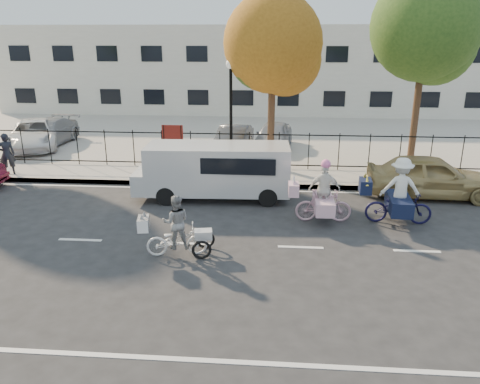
# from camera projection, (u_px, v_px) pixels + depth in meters

# --- Properties ---
(ground) EXTENTS (120.00, 120.00, 0.00)m
(ground) POSITION_uv_depth(u_px,v_px,m) (189.00, 244.00, 12.57)
(ground) COLOR #333334
(road_markings) EXTENTS (60.00, 9.52, 0.01)m
(road_markings) POSITION_uv_depth(u_px,v_px,m) (189.00, 243.00, 12.57)
(road_markings) COLOR silver
(road_markings) RESTS_ON ground
(curb) EXTENTS (60.00, 0.10, 0.15)m
(curb) POSITION_uv_depth(u_px,v_px,m) (213.00, 185.00, 17.32)
(curb) COLOR #A8A399
(curb) RESTS_ON ground
(sidewalk) EXTENTS (60.00, 2.20, 0.15)m
(sidewalk) POSITION_uv_depth(u_px,v_px,m) (217.00, 176.00, 18.31)
(sidewalk) COLOR #A8A399
(sidewalk) RESTS_ON ground
(parking_lot) EXTENTS (60.00, 15.60, 0.15)m
(parking_lot) POSITION_uv_depth(u_px,v_px,m) (236.00, 132.00, 26.72)
(parking_lot) COLOR #A8A399
(parking_lot) RESTS_ON ground
(iron_fence) EXTENTS (58.00, 0.06, 1.50)m
(iron_fence) POSITION_uv_depth(u_px,v_px,m) (220.00, 149.00, 19.09)
(iron_fence) COLOR black
(iron_fence) RESTS_ON sidewalk
(building) EXTENTS (34.00, 10.00, 6.00)m
(building) POSITION_uv_depth(u_px,v_px,m) (248.00, 68.00, 35.25)
(building) COLOR silver
(building) RESTS_ON ground
(lamppost) EXTENTS (0.36, 0.36, 4.33)m
(lamppost) POSITION_uv_depth(u_px,v_px,m) (231.00, 96.00, 17.97)
(lamppost) COLOR black
(lamppost) RESTS_ON sidewalk
(street_sign) EXTENTS (0.85, 0.06, 1.80)m
(street_sign) POSITION_uv_depth(u_px,v_px,m) (173.00, 138.00, 18.68)
(street_sign) COLOR black
(street_sign) RESTS_ON sidewalk
(zebra_trike) EXTENTS (1.87, 0.92, 1.60)m
(zebra_trike) POSITION_uv_depth(u_px,v_px,m) (177.00, 232.00, 11.74)
(zebra_trike) COLOR white
(zebra_trike) RESTS_ON ground
(unicorn_bike) EXTENTS (1.90, 1.31, 1.93)m
(unicorn_bike) POSITION_uv_depth(u_px,v_px,m) (323.00, 199.00, 13.86)
(unicorn_bike) COLOR #CF9EAF
(unicorn_bike) RESTS_ON ground
(bull_bike) EXTENTS (2.16, 1.49, 2.00)m
(bull_bike) POSITION_uv_depth(u_px,v_px,m) (398.00, 198.00, 13.72)
(bull_bike) COLOR #110F34
(bull_bike) RESTS_ON ground
(white_van) EXTENTS (5.27, 1.95, 1.85)m
(white_van) POSITION_uv_depth(u_px,v_px,m) (215.00, 169.00, 15.82)
(white_van) COLOR silver
(white_van) RESTS_ON ground
(gold_sedan) EXTENTS (4.39, 1.91, 1.48)m
(gold_sedan) POSITION_uv_depth(u_px,v_px,m) (431.00, 176.00, 16.02)
(gold_sedan) COLOR tan
(gold_sedan) RESTS_ON ground
(pedestrian) EXTENTS (0.71, 0.65, 1.63)m
(pedestrian) POSITION_uv_depth(u_px,v_px,m) (7.00, 154.00, 18.08)
(pedestrian) COLOR black
(pedestrian) RESTS_ON sidewalk
(lot_car_a) EXTENTS (1.94, 4.36, 1.24)m
(lot_car_a) POSITION_uv_depth(u_px,v_px,m) (48.00, 132.00, 23.13)
(lot_car_a) COLOR #94979B
(lot_car_a) RESTS_ON parking_lot
(lot_car_b) EXTENTS (3.69, 5.26, 1.33)m
(lot_car_b) POSITION_uv_depth(u_px,v_px,m) (34.00, 134.00, 22.49)
(lot_car_b) COLOR white
(lot_car_b) RESTS_ON parking_lot
(lot_car_c) EXTENTS (1.76, 3.88, 1.23)m
(lot_car_c) POSITION_uv_depth(u_px,v_px,m) (233.00, 140.00, 21.43)
(lot_car_c) COLOR #54575C
(lot_car_c) RESTS_ON parking_lot
(lot_car_d) EXTENTS (2.07, 3.87, 1.25)m
(lot_car_d) POSITION_uv_depth(u_px,v_px,m) (273.00, 135.00, 22.44)
(lot_car_d) COLOR #9FA0A6
(lot_car_d) RESTS_ON parking_lot
(tree_mid) EXTENTS (3.79, 3.79, 6.94)m
(tree_mid) POSITION_uv_depth(u_px,v_px,m) (276.00, 48.00, 17.82)
(tree_mid) COLOR #442D1D
(tree_mid) RESTS_ON ground
(tree_east) EXTENTS (4.25, 4.25, 7.79)m
(tree_east) POSITION_uv_depth(u_px,v_px,m) (429.00, 32.00, 18.04)
(tree_east) COLOR #442D1D
(tree_east) RESTS_ON ground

